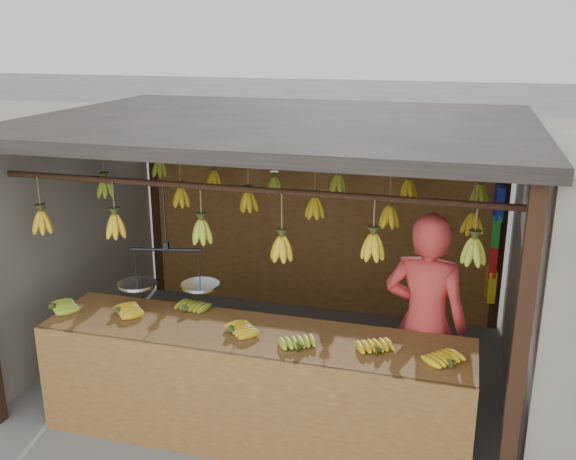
% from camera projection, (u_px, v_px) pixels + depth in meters
% --- Properties ---
extents(ground, '(80.00, 80.00, 0.00)m').
position_uv_depth(ground, '(280.00, 367.00, 6.22)').
color(ground, '#5B5B57').
extents(stall, '(4.30, 3.30, 2.40)m').
position_uv_depth(stall, '(289.00, 160.00, 5.94)').
color(stall, black).
rests_on(stall, ground).
extents(counter, '(3.51, 0.76, 0.96)m').
position_uv_depth(counter, '(247.00, 364.00, 4.85)').
color(counter, brown).
rests_on(counter, ground).
extents(hanging_bananas, '(3.63, 2.25, 0.39)m').
position_uv_depth(hanging_bananas, '(279.00, 205.00, 5.73)').
color(hanging_bananas, gold).
rests_on(hanging_bananas, ground).
extents(balance_scale, '(0.80, 0.41, 0.84)m').
position_uv_depth(balance_scale, '(168.00, 280.00, 5.10)').
color(balance_scale, black).
rests_on(balance_scale, ground).
extents(vendor, '(0.73, 0.54, 1.82)m').
position_uv_depth(vendor, '(425.00, 324.00, 5.04)').
color(vendor, '#BF3333').
rests_on(vendor, ground).
extents(bag_bundles, '(0.08, 0.26, 1.24)m').
position_uv_depth(bag_bundles, '(495.00, 244.00, 6.66)').
color(bag_bundles, '#1426BF').
rests_on(bag_bundles, ground).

